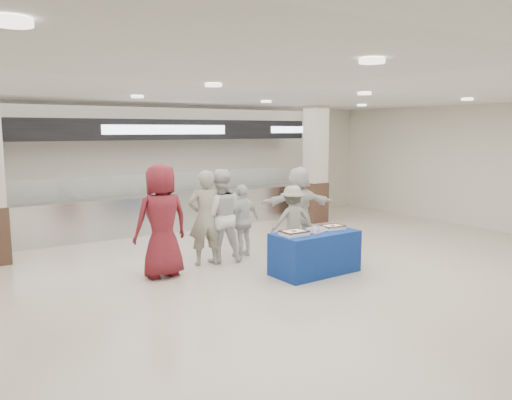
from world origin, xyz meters
TOP-DOWN VIEW (x-y plane):
  - ground at (0.00, 0.00)m, footprint 14.00×14.00m
  - serving_line at (0.00, 5.40)m, footprint 8.70×0.85m
  - column_right at (4.00, 4.20)m, footprint 0.55×0.55m
  - display_table at (0.69, 0.31)m, footprint 1.57×0.83m
  - sheet_cake_left at (0.21, 0.31)m, footprint 0.44×0.34m
  - sheet_cake_right at (1.13, 0.34)m, footprint 0.42×0.34m
  - cupcake_tray at (0.72, 0.33)m, footprint 0.50×0.43m
  - civilian_maroon at (-1.65, 1.62)m, footprint 0.98×0.66m
  - soldier_a at (-0.66, 1.89)m, footprint 0.74×0.58m
  - chef_tall at (-0.31, 1.94)m, footprint 1.05×0.93m
  - chef_short at (0.27, 2.03)m, footprint 0.92×0.57m
  - soldier_b at (1.19, 1.59)m, footprint 1.03×0.76m
  - civilian_white at (1.86, 2.24)m, footprint 1.70×1.14m

SIDE VIEW (x-z plane):
  - ground at x=0.00m, z-range 0.00..0.00m
  - display_table at x=0.69m, z-range 0.00..0.75m
  - soldier_b at x=1.19m, z-range 0.00..1.43m
  - chef_short at x=0.27m, z-range 0.00..1.47m
  - cupcake_tray at x=0.72m, z-range 0.75..0.82m
  - sheet_cake_right at x=1.13m, z-range 0.75..0.84m
  - sheet_cake_left at x=0.21m, z-range 0.75..0.84m
  - civilian_white at x=1.86m, z-range 0.00..1.76m
  - soldier_a at x=-0.66m, z-range 0.00..1.80m
  - chef_tall at x=-0.31m, z-range 0.00..1.80m
  - civilian_maroon at x=-1.65m, z-range 0.00..1.98m
  - serving_line at x=0.00m, z-range -0.24..2.56m
  - column_right at x=4.00m, z-range -0.07..3.13m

